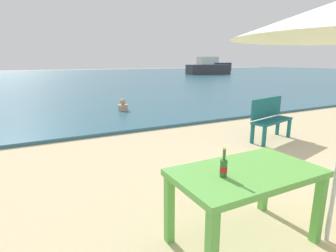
# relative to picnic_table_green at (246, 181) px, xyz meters

# --- Properties ---
(sea_water) EXTENTS (120.00, 50.00, 0.08)m
(sea_water) POSITION_rel_picnic_table_green_xyz_m (0.97, 29.49, -0.61)
(sea_water) COLOR #2D6075
(sea_water) RESTS_ON ground_plane
(picnic_table_green) EXTENTS (1.40, 0.80, 0.76)m
(picnic_table_green) POSITION_rel_picnic_table_green_xyz_m (0.00, 0.00, 0.00)
(picnic_table_green) COLOR #60B24C
(picnic_table_green) RESTS_ON ground_plane
(beer_bottle_amber) EXTENTS (0.07, 0.07, 0.26)m
(beer_bottle_amber) POSITION_rel_picnic_table_green_xyz_m (-0.29, -0.02, 0.20)
(beer_bottle_amber) COLOR #2D662D
(beer_bottle_amber) RESTS_ON picnic_table_green
(bench_teal_center) EXTENTS (1.25, 0.62, 0.95)m
(bench_teal_center) POSITION_rel_picnic_table_green_xyz_m (3.06, 2.47, -0.11)
(bench_teal_center) COLOR #196066
(bench_teal_center) RESTS_ON ground_plane
(swimmer_person) EXTENTS (0.34, 0.34, 0.41)m
(swimmer_person) POSITION_rel_picnic_table_green_xyz_m (1.20, 7.20, -0.41)
(swimmer_person) COLOR tan
(swimmer_person) RESTS_ON sea_water
(boat_cargo_ship) EXTENTS (6.66, 1.82, 2.42)m
(boat_cargo_ship) POSITION_rel_picnic_table_green_xyz_m (29.90, 39.91, 0.30)
(boat_cargo_ship) COLOR navy
(boat_cargo_ship) RESTS_ON sea_water
(boat_sailboat) EXTENTS (5.99, 1.63, 2.18)m
(boat_sailboat) POSITION_rel_picnic_table_green_xyz_m (19.49, 27.42, 0.21)
(boat_sailboat) COLOR #38383F
(boat_sailboat) RESTS_ON sea_water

